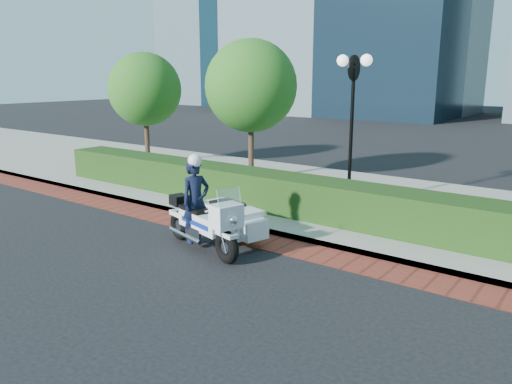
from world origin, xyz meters
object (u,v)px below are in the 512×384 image
Objects in this scene: police_motorcycle at (213,215)px; lamppost at (352,107)px; tree_a at (145,89)px; tree_b at (251,86)px.

lamppost is at bearing 92.49° from police_motorcycle.
tree_a is 5.50m from tree_b.
police_motorcycle is (-1.07, -4.64, -2.22)m from lamppost.
lamppost is at bearing -16.11° from tree_b.
lamppost is 1.61× the size of police_motorcycle.
tree_b is (5.50, 0.00, 0.21)m from tree_a.
tree_b is 1.87× the size of police_motorcycle.
lamppost is 0.86× the size of tree_b.
lamppost is 10.09m from tree_a.
police_motorcycle is (3.43, -5.94, -2.70)m from tree_b.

